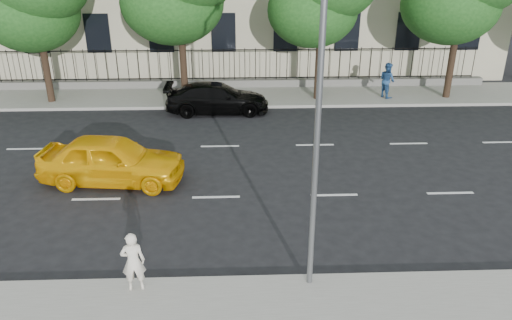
{
  "coord_description": "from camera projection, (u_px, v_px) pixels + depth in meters",
  "views": [
    {
      "loc": [
        0.8,
        -12.35,
        7.97
      ],
      "look_at": [
        1.37,
        3.0,
        1.13
      ],
      "focal_mm": 35.0,
      "sensor_mm": 36.0,
      "label": 1
    }
  ],
  "objects": [
    {
      "name": "street_light",
      "position": [
        316.0,
        80.0,
        10.87
      ],
      "size": [
        0.25,
        3.32,
        8.05
      ],
      "color": "slate",
      "rests_on": "near_sidewalk"
    },
    {
      "name": "woman_near",
      "position": [
        133.0,
        262.0,
        11.86
      ],
      "size": [
        0.62,
        0.46,
        1.56
      ],
      "primitive_type": "imported",
      "rotation": [
        0.0,
        0.0,
        3.3
      ],
      "color": "white",
      "rests_on": "near_sidewalk"
    },
    {
      "name": "far_sidewalk",
      "position": [
        224.0,
        96.0,
        27.24
      ],
      "size": [
        60.0,
        4.0,
        0.15
      ],
      "primitive_type": "cube",
      "color": "gray",
      "rests_on": "ground"
    },
    {
      "name": "iron_fence",
      "position": [
        224.0,
        78.0,
        28.56
      ],
      "size": [
        30.0,
        0.5,
        2.2
      ],
      "color": "slate",
      "rests_on": "far_sidewalk"
    },
    {
      "name": "black_sedan",
      "position": [
        217.0,
        98.0,
        24.68
      ],
      "size": [
        5.09,
        2.1,
        1.47
      ],
      "primitive_type": "imported",
      "rotation": [
        0.0,
        0.0,
        1.58
      ],
      "color": "black",
      "rests_on": "ground"
    },
    {
      "name": "pedestrian_far",
      "position": [
        387.0,
        80.0,
        26.47
      ],
      "size": [
        1.01,
        1.11,
        1.86
      ],
      "primitive_type": "imported",
      "rotation": [
        0.0,
        0.0,
        1.99
      ],
      "color": "navy",
      "rests_on": "far_sidewalk"
    },
    {
      "name": "ground",
      "position": [
        213.0,
        238.0,
        14.49
      ],
      "size": [
        120.0,
        120.0,
        0.0
      ],
      "primitive_type": "plane",
      "color": "black",
      "rests_on": "ground"
    },
    {
      "name": "yellow_taxi",
      "position": [
        112.0,
        160.0,
        17.49
      ],
      "size": [
        5.24,
        2.6,
        1.72
      ],
      "primitive_type": "imported",
      "rotation": [
        0.0,
        0.0,
        1.46
      ],
      "color": "#FDB508",
      "rests_on": "ground"
    },
    {
      "name": "lane_markings",
      "position": [
        218.0,
        169.0,
        18.83
      ],
      "size": [
        49.6,
        4.62,
        0.01
      ],
      "primitive_type": null,
      "color": "silver",
      "rests_on": "ground"
    }
  ]
}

